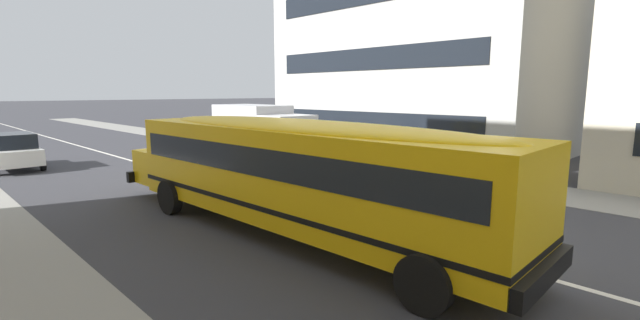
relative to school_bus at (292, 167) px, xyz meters
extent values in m
plane|color=#38383D|center=(3.20, 1.70, -1.68)|extent=(400.00, 400.00, 0.00)
cube|color=gray|center=(3.20, 9.14, -1.68)|extent=(120.00, 3.00, 0.01)
cube|color=silver|center=(3.20, 1.70, -1.68)|extent=(110.00, 0.16, 0.01)
cube|color=yellow|center=(0.24, 0.01, -0.11)|extent=(10.88, 2.77, 2.16)
cube|color=yellow|center=(-5.94, -0.17, -0.65)|extent=(1.63, 2.11, 1.08)
cube|color=black|center=(-6.73, -0.19, -1.01)|extent=(0.27, 2.46, 0.35)
cube|color=black|center=(5.73, 0.16, -1.01)|extent=(0.27, 2.46, 0.35)
cube|color=black|center=(0.24, 0.01, 0.28)|extent=(10.23, 2.79, 0.63)
cube|color=black|center=(0.24, 0.01, -0.75)|extent=(10.90, 2.80, 0.12)
ellipsoid|color=yellow|center=(0.24, 0.01, 0.97)|extent=(10.44, 2.56, 0.35)
cylinder|color=red|center=(-3.25, 1.31, -0.22)|extent=(0.44, 0.44, 0.03)
cylinder|color=black|center=(-3.83, -1.34, -1.19)|extent=(0.99, 0.30, 0.98)
cylinder|color=black|center=(-3.90, 1.12, -1.19)|extent=(0.99, 0.30, 0.98)
cylinder|color=black|center=(4.39, -1.10, -1.19)|extent=(0.99, 0.30, 0.98)
cylinder|color=black|center=(4.32, 1.35, -1.19)|extent=(0.99, 0.30, 0.98)
cube|color=silver|center=(-15.75, -3.05, -1.03)|extent=(3.91, 1.71, 0.70)
cube|color=black|center=(-15.60, -3.05, -0.36)|extent=(2.21, 1.57, 0.64)
cylinder|color=black|center=(-17.04, -2.20, -1.38)|extent=(0.60, 0.18, 0.60)
cylinder|color=black|center=(-14.44, -2.21, -1.38)|extent=(0.60, 0.18, 0.60)
cube|color=silver|center=(-7.45, 6.21, -0.26)|extent=(1.89, 2.27, 2.00)
cube|color=black|center=(-6.53, 6.17, 0.04)|extent=(0.12, 1.85, 0.70)
cube|color=#B7B7BC|center=(-10.44, 6.33, -0.06)|extent=(4.29, 2.37, 2.40)
cylinder|color=black|center=(-7.40, 7.31, -1.26)|extent=(0.85, 0.29, 0.84)
cylinder|color=black|center=(-7.49, 5.11, -1.26)|extent=(0.85, 0.29, 0.84)
cylinder|color=black|center=(-10.97, 7.46, -1.26)|extent=(0.85, 0.29, 0.84)
cylinder|color=black|center=(-11.06, 5.26, -1.26)|extent=(0.85, 0.29, 0.84)
cube|color=#B7B7B2|center=(-6.36, 16.57, 4.72)|extent=(14.98, 11.86, 12.80)
cube|color=black|center=(-6.36, 10.62, 0.24)|extent=(12.59, 0.04, 1.10)
cube|color=black|center=(-6.36, 10.62, 3.44)|extent=(12.59, 0.04, 1.10)
camera|label=1|loc=(7.77, -6.74, 1.79)|focal=24.21mm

